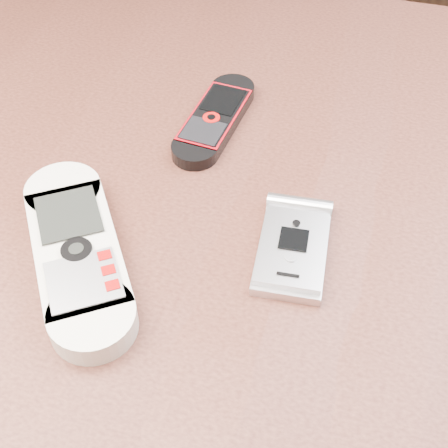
% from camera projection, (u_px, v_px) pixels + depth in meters
% --- Properties ---
extents(table, '(1.20, 0.80, 0.75)m').
position_uv_depth(table, '(219.00, 310.00, 0.55)').
color(table, black).
rests_on(table, ground).
extents(nokia_white, '(0.15, 0.18, 0.02)m').
position_uv_depth(nokia_white, '(77.00, 251.00, 0.45)').
color(nokia_white, silver).
rests_on(nokia_white, table).
extents(nokia_black_red, '(0.05, 0.14, 0.01)m').
position_uv_depth(nokia_black_red, '(215.00, 119.00, 0.56)').
color(nokia_black_red, black).
rests_on(nokia_black_red, table).
extents(motorola_razr, '(0.06, 0.10, 0.01)m').
position_uv_depth(motorola_razr, '(293.00, 248.00, 0.45)').
color(motorola_razr, silver).
rests_on(motorola_razr, table).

